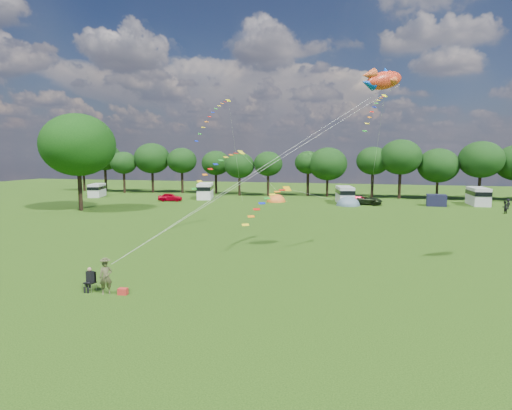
% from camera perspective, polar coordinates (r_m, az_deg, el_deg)
% --- Properties ---
extents(ground_plane, '(180.00, 180.00, 0.00)m').
position_cam_1_polar(ground_plane, '(25.81, -4.34, -10.97)').
color(ground_plane, black).
rests_on(ground_plane, ground).
extents(tree_line, '(102.98, 10.98, 10.27)m').
position_cam_1_polar(tree_line, '(78.36, 12.15, 5.64)').
color(tree_line, black).
rests_on(tree_line, ground).
extents(big_tree, '(10.00, 10.00, 13.28)m').
position_cam_1_polar(big_tree, '(63.70, -22.66, 7.40)').
color(big_tree, black).
rests_on(big_tree, ground).
extents(car_a, '(4.27, 2.41, 1.34)m').
position_cam_1_polar(car_a, '(72.23, -11.36, 1.04)').
color(car_a, '#AC0015').
rests_on(car_a, ground).
extents(car_c, '(4.87, 3.40, 1.35)m').
position_cam_1_polar(car_c, '(68.37, 13.63, 0.66)').
color(car_c, '#BC0024').
rests_on(car_c, ground).
extents(car_d, '(5.88, 3.53, 1.50)m').
position_cam_1_polar(car_d, '(68.26, 14.25, 0.69)').
color(car_d, black).
rests_on(car_d, ground).
extents(campervan_a, '(3.38, 5.16, 2.34)m').
position_cam_1_polar(campervan_a, '(83.29, -20.44, 1.91)').
color(campervan_a, silver).
rests_on(campervan_a, ground).
extents(campervan_b, '(3.65, 5.96, 2.72)m').
position_cam_1_polar(campervan_b, '(75.14, -6.78, 1.96)').
color(campervan_b, white).
rests_on(campervan_b, ground).
extents(campervan_c, '(3.32, 5.76, 2.66)m').
position_cam_1_polar(campervan_c, '(69.23, 11.76, 1.41)').
color(campervan_c, silver).
rests_on(campervan_c, ground).
extents(campervan_d, '(2.51, 5.58, 2.70)m').
position_cam_1_polar(campervan_d, '(73.64, 27.50, 1.11)').
color(campervan_d, silver).
rests_on(campervan_d, ground).
extents(tent_orange, '(3.17, 3.47, 2.48)m').
position_cam_1_polar(tent_orange, '(70.02, 2.69, 0.45)').
color(tent_orange, orange).
rests_on(tent_orange, ground).
extents(tent_greyblue, '(3.66, 4.01, 2.72)m').
position_cam_1_polar(tent_greyblue, '(66.41, 12.19, -0.05)').
color(tent_greyblue, slate).
rests_on(tent_greyblue, ground).
extents(awning_navy, '(2.95, 2.47, 1.73)m').
position_cam_1_polar(awning_navy, '(69.79, 22.90, 0.59)').
color(awning_navy, '#181932').
rests_on(awning_navy, ground).
extents(kite_flyer, '(0.84, 0.78, 1.93)m').
position_cam_1_polar(kite_flyer, '(25.87, -19.39, -9.07)').
color(kite_flyer, '#4F4F2F').
rests_on(kite_flyer, ground).
extents(camp_chair, '(0.68, 0.69, 1.40)m').
position_cam_1_polar(camp_chair, '(26.76, -21.22, -8.90)').
color(camp_chair, '#99999E').
rests_on(camp_chair, ground).
extents(kite_bag, '(0.54, 0.38, 0.36)m').
position_cam_1_polar(kite_bag, '(25.67, -17.33, -10.94)').
color(kite_bag, red).
rests_on(kite_bag, ground).
extents(fish_kite, '(3.21, 2.73, 1.80)m').
position_cam_1_polar(fish_kite, '(30.42, 16.35, 15.70)').
color(fish_kite, red).
rests_on(fish_kite, ground).
extents(streamer_kite_a, '(3.25, 5.51, 5.73)m').
position_cam_1_polar(streamer_kite_a, '(57.19, -5.45, 12.09)').
color(streamer_kite_a, '#E9E400').
rests_on(streamer_kite_a, ground).
extents(streamer_kite_b, '(4.26, 4.80, 3.84)m').
position_cam_1_polar(streamer_kite_b, '(43.40, -4.54, 5.58)').
color(streamer_kite_b, yellow).
rests_on(streamer_kite_b, ground).
extents(streamer_kite_c, '(3.20, 4.94, 2.81)m').
position_cam_1_polar(streamer_kite_c, '(35.26, 2.00, 0.79)').
color(streamer_kite_c, '#DFA10B').
rests_on(streamer_kite_c, ground).
extents(walker_a, '(0.95, 0.91, 1.68)m').
position_cam_1_polar(walker_a, '(65.02, 30.21, -0.26)').
color(walker_a, black).
rests_on(walker_a, ground).
extents(walker_b, '(1.04, 0.90, 1.48)m').
position_cam_1_polar(walker_b, '(70.23, 30.55, 0.10)').
color(walker_b, black).
rests_on(walker_b, ground).
extents(streamer_kite_d, '(2.60, 4.98, 4.25)m').
position_cam_1_polar(streamer_kite_d, '(48.51, 15.80, 12.58)').
color(streamer_kite_d, '#FBFF0D').
rests_on(streamer_kite_d, ground).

